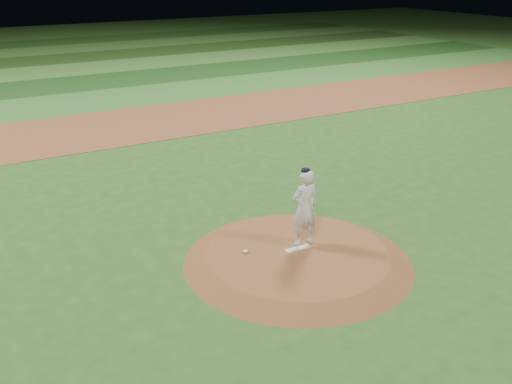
# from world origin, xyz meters

# --- Properties ---
(ground) EXTENTS (120.00, 120.00, 0.00)m
(ground) POSITION_xyz_m (0.00, 0.00, 0.00)
(ground) COLOR #2B5B1D
(ground) RESTS_ON ground
(infield_dirt_band) EXTENTS (70.00, 6.00, 0.02)m
(infield_dirt_band) POSITION_xyz_m (0.00, 14.00, 0.01)
(infield_dirt_band) COLOR brown
(infield_dirt_band) RESTS_ON ground
(outfield_stripe_0) EXTENTS (70.00, 5.00, 0.02)m
(outfield_stripe_0) POSITION_xyz_m (0.00, 19.50, 0.01)
(outfield_stripe_0) COLOR #34732A
(outfield_stripe_0) RESTS_ON ground
(outfield_stripe_1) EXTENTS (70.00, 5.00, 0.02)m
(outfield_stripe_1) POSITION_xyz_m (0.00, 24.50, 0.01)
(outfield_stripe_1) COLOR #1B4817
(outfield_stripe_1) RESTS_ON ground
(outfield_stripe_2) EXTENTS (70.00, 5.00, 0.02)m
(outfield_stripe_2) POSITION_xyz_m (0.00, 29.50, 0.01)
(outfield_stripe_2) COLOR #3A752A
(outfield_stripe_2) RESTS_ON ground
(outfield_stripe_3) EXTENTS (70.00, 5.00, 0.02)m
(outfield_stripe_3) POSITION_xyz_m (0.00, 34.50, 0.01)
(outfield_stripe_3) COLOR #1F3F14
(outfield_stripe_3) RESTS_ON ground
(outfield_stripe_4) EXTENTS (70.00, 5.00, 0.02)m
(outfield_stripe_4) POSITION_xyz_m (0.00, 39.50, 0.01)
(outfield_stripe_4) COLOR #346324
(outfield_stripe_4) RESTS_ON ground
(outfield_stripe_5) EXTENTS (70.00, 5.00, 0.02)m
(outfield_stripe_5) POSITION_xyz_m (0.00, 44.50, 0.01)
(outfield_stripe_5) COLOR #1E4416
(outfield_stripe_5) RESTS_ON ground
(pitchers_mound) EXTENTS (5.50, 5.50, 0.25)m
(pitchers_mound) POSITION_xyz_m (0.00, 0.00, 0.12)
(pitchers_mound) COLOR brown
(pitchers_mound) RESTS_ON ground
(pitching_rubber) EXTENTS (0.67, 0.19, 0.03)m
(pitching_rubber) POSITION_xyz_m (0.08, 0.11, 0.27)
(pitching_rubber) COLOR white
(pitching_rubber) RESTS_ON pitchers_mound
(rosin_bag) EXTENTS (0.13, 0.13, 0.07)m
(rosin_bag) POSITION_xyz_m (-1.10, 0.60, 0.29)
(rosin_bag) COLOR white
(rosin_bag) RESTS_ON pitchers_mound
(pitcher_on_mound) EXTENTS (0.72, 0.48, 2.00)m
(pitcher_on_mound) POSITION_xyz_m (0.36, 0.28, 1.23)
(pitcher_on_mound) COLOR silver
(pitcher_on_mound) RESTS_ON pitchers_mound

